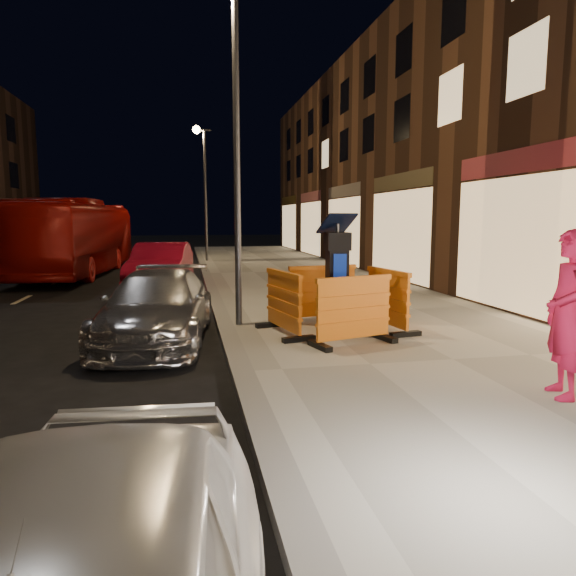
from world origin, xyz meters
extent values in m
plane|color=black|center=(0.00, 0.00, 0.00)|extent=(120.00, 120.00, 0.00)
cube|color=gray|center=(3.00, 0.00, 0.07)|extent=(6.00, 60.00, 0.15)
cube|color=slate|center=(0.00, 0.00, 0.07)|extent=(0.30, 60.00, 0.15)
cube|color=black|center=(1.89, 2.07, 1.13)|extent=(0.72, 0.72, 1.96)
cube|color=orange|center=(1.89, 1.12, 0.70)|extent=(1.50, 0.93, 1.09)
cube|color=orange|center=(1.89, 3.02, 0.70)|extent=(1.46, 0.76, 1.09)
cube|color=orange|center=(0.94, 2.07, 0.70)|extent=(0.87, 1.49, 1.09)
cube|color=orange|center=(2.84, 2.07, 0.70)|extent=(0.78, 1.47, 1.09)
imported|color=#B3B3B8|center=(-1.21, 2.57, 0.00)|extent=(2.16, 4.36, 1.22)
imported|color=maroon|center=(-1.45, 9.27, 0.00)|extent=(1.95, 4.42, 1.41)
imported|color=#8D0A08|center=(-4.78, 14.21, 0.00)|extent=(3.01, 10.27, 2.82)
imported|color=#BB143C|center=(3.43, -1.64, 1.09)|extent=(0.62, 0.79, 1.88)
cylinder|color=#3F3F44|center=(0.25, 3.00, 3.15)|extent=(0.12, 0.12, 6.00)
cylinder|color=#3F3F44|center=(0.25, 18.00, 3.15)|extent=(0.12, 0.12, 6.00)
camera|label=1|loc=(-0.69, -6.51, 2.15)|focal=32.00mm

